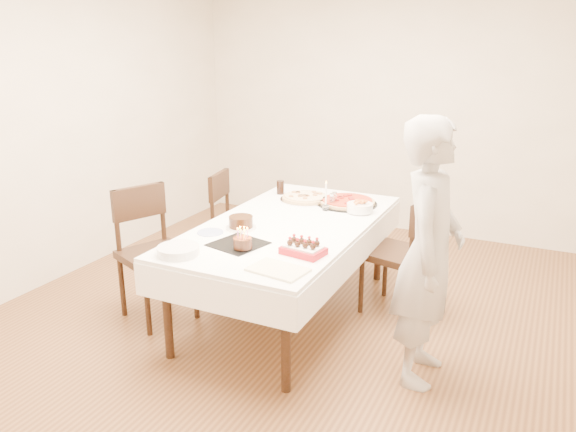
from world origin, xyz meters
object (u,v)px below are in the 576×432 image
at_px(pizza_pepperoni, 347,202).
at_px(taper_candle, 326,195).
at_px(dining_table, 288,269).
at_px(pasta_bowl, 360,208).
at_px(layer_cake, 241,222).
at_px(chair_left_savory, 241,224).
at_px(chair_left_dessert, 156,255).
at_px(person, 429,253).
at_px(strawberry_box, 303,249).
at_px(chair_right_savory, 397,254).
at_px(cola_glass, 280,187).
at_px(birthday_cake, 243,238).
at_px(pizza_white, 306,198).

distance_m(pizza_pepperoni, taper_candle, 0.28).
xyz_separation_m(dining_table, pasta_bowl, (0.40, 0.49, 0.42)).
bearing_deg(layer_cake, chair_left_savory, 120.87).
distance_m(dining_table, chair_left_dessert, 1.01).
xyz_separation_m(person, taper_candle, (-1.01, 0.82, 0.04)).
xyz_separation_m(person, strawberry_box, (-0.77, -0.14, -0.05)).
distance_m(chair_right_savory, cola_glass, 1.25).
height_order(pasta_bowl, taper_candle, taper_candle).
xyz_separation_m(pasta_bowl, strawberry_box, (-0.03, -1.03, -0.01)).
relative_size(pizza_pepperoni, taper_candle, 1.99).
distance_m(chair_right_savory, strawberry_box, 1.06).
bearing_deg(chair_left_savory, chair_right_savory, 164.28).
distance_m(chair_right_savory, birthday_cake, 1.34).
relative_size(dining_table, layer_cake, 9.53).
distance_m(cola_glass, strawberry_box, 1.48).
bearing_deg(pasta_bowl, pizza_pepperoni, 134.02).
relative_size(pizza_white, pizza_pepperoni, 0.88).
height_order(pizza_white, birthday_cake, birthday_cake).
bearing_deg(chair_right_savory, taper_candle, -169.43).
relative_size(dining_table, pasta_bowl, 10.29).
relative_size(chair_left_savory, pizza_pepperoni, 1.88).
xyz_separation_m(layer_cake, strawberry_box, (0.62, -0.27, -0.01)).
bearing_deg(chair_left_savory, pasta_bowl, 166.79).
bearing_deg(birthday_cake, person, 11.78).
distance_m(layer_cake, birthday_cake, 0.44).
distance_m(dining_table, cola_glass, 0.94).
relative_size(pizza_white, pasta_bowl, 2.12).
bearing_deg(strawberry_box, chair_left_dessert, 177.93).
bearing_deg(taper_candle, layer_cake, -119.47).
distance_m(pizza_pepperoni, layer_cake, 1.05).
height_order(chair_left_savory, pizza_white, chair_left_savory).
xyz_separation_m(chair_left_savory, chair_left_dessert, (-0.13, -1.04, 0.04)).
relative_size(chair_left_savory, person, 0.56).
bearing_deg(chair_left_savory, chair_left_dessert, 72.84).
xyz_separation_m(chair_right_savory, pizza_pepperoni, (-0.51, 0.26, 0.29)).
height_order(chair_right_savory, birthday_cake, chair_right_savory).
distance_m(chair_left_savory, layer_cake, 1.00).
xyz_separation_m(chair_left_savory, pizza_pepperoni, (0.97, 0.11, 0.30)).
height_order(chair_right_savory, pizza_pepperoni, chair_right_savory).
height_order(person, pasta_bowl, person).
bearing_deg(person, pasta_bowl, 37.03).
bearing_deg(taper_candle, person, -39.08).
xyz_separation_m(layer_cake, birthday_cake, (0.23, -0.37, 0.03)).
relative_size(person, pasta_bowl, 8.03).
bearing_deg(chair_left_savory, pizza_pepperoni, 176.62).
bearing_deg(taper_candle, pizza_pepperoni, 68.22).
bearing_deg(chair_right_savory, birthday_cake, -114.04).
distance_m(chair_left_dessert, strawberry_box, 1.27).
distance_m(chair_left_savory, pizza_pepperoni, 1.02).
bearing_deg(birthday_cake, pizza_white, 95.06).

